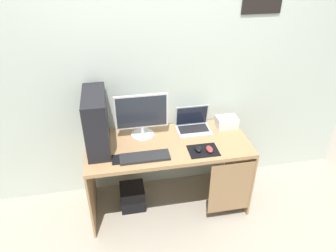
{
  "coord_description": "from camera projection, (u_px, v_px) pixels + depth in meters",
  "views": [
    {
      "loc": [
        -0.43,
        -2.28,
        2.33
      ],
      "look_at": [
        0.0,
        0.0,
        0.9
      ],
      "focal_mm": 33.47,
      "sensor_mm": 36.0,
      "label": 1
    }
  ],
  "objects": [
    {
      "name": "ground_plane",
      "position": [
        168.0,
        201.0,
        3.19
      ],
      "size": [
        8.0,
        8.0,
        0.0
      ],
      "primitive_type": "plane",
      "color": "#9E9384"
    },
    {
      "name": "wall_back",
      "position": [
        161.0,
        68.0,
        2.82
      ],
      "size": [
        4.0,
        0.05,
        2.6
      ],
      "color": "beige",
      "rests_on": "ground_plane"
    },
    {
      "name": "desk",
      "position": [
        170.0,
        156.0,
        2.88
      ],
      "size": [
        1.47,
        0.65,
        0.72
      ],
      "color": "#A37A51",
      "rests_on": "ground_plane"
    },
    {
      "name": "pc_tower",
      "position": [
        96.0,
        122.0,
        2.64
      ],
      "size": [
        0.19,
        0.49,
        0.51
      ],
      "primitive_type": "cube",
      "color": "black",
      "rests_on": "desk"
    },
    {
      "name": "monitor",
      "position": [
        142.0,
        116.0,
        2.81
      ],
      "size": [
        0.48,
        0.21,
        0.42
      ],
      "color": "silver",
      "rests_on": "desk"
    },
    {
      "name": "laptop",
      "position": [
        193.0,
        125.0,
        3.0
      ],
      "size": [
        0.32,
        0.23,
        0.23
      ],
      "color": "#B7BCC6",
      "rests_on": "desk"
    },
    {
      "name": "projector",
      "position": [
        227.0,
        122.0,
        3.03
      ],
      "size": [
        0.2,
        0.14,
        0.1
      ],
      "primitive_type": "cube",
      "color": "white",
      "rests_on": "desk"
    },
    {
      "name": "keyboard",
      "position": [
        145.0,
        157.0,
        2.62
      ],
      "size": [
        0.42,
        0.14,
        0.02
      ],
      "primitive_type": "cube",
      "color": "#232326",
      "rests_on": "desk"
    },
    {
      "name": "mousepad",
      "position": [
        203.0,
        151.0,
        2.71
      ],
      "size": [
        0.26,
        0.2,
        0.0
      ],
      "primitive_type": "cube",
      "color": "black",
      "rests_on": "desk"
    },
    {
      "name": "mouse_left",
      "position": [
        198.0,
        149.0,
        2.7
      ],
      "size": [
        0.06,
        0.1,
        0.03
      ],
      "primitive_type": "ellipsoid",
      "color": "black",
      "rests_on": "mousepad"
    },
    {
      "name": "mouse_right",
      "position": [
        209.0,
        149.0,
        2.7
      ],
      "size": [
        0.06,
        0.1,
        0.03
      ],
      "primitive_type": "ellipsoid",
      "color": "#B23333",
      "rests_on": "mousepad"
    },
    {
      "name": "cell_phone",
      "position": [
        116.0,
        160.0,
        2.6
      ],
      "size": [
        0.07,
        0.13,
        0.01
      ],
      "primitive_type": "cube",
      "color": "black",
      "rests_on": "desk"
    },
    {
      "name": "subwoofer",
      "position": [
        132.0,
        196.0,
        3.09
      ],
      "size": [
        0.23,
        0.23,
        0.23
      ],
      "primitive_type": "cube",
      "color": "black",
      "rests_on": "ground_plane"
    }
  ]
}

